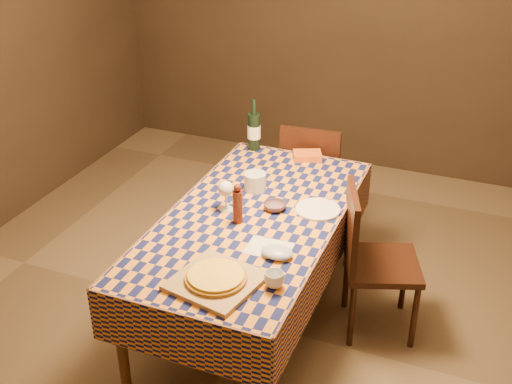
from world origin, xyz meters
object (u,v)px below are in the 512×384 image
pizza (216,277)px  wine_bottle (254,131)px  cutting_board (216,281)px  chair_right (369,254)px  white_plate (318,209)px  chair_far (312,176)px  bowl (275,206)px  dining_table (253,228)px

pizza → wine_bottle: size_ratio=1.10×
cutting_board → chair_right: chair_right is taller
white_plate → cutting_board: bearing=-106.1°
wine_bottle → chair_far: bearing=31.6°
cutting_board → chair_far: (-0.05, 1.73, -0.26)m
white_plate → chair_right: (0.31, 0.04, -0.25)m
pizza → bowl: size_ratio=3.01×
dining_table → white_plate: 0.39m
cutting_board → white_plate: cutting_board is taller
pizza → chair_far: bearing=91.8°
cutting_board → chair_far: chair_far is taller
pizza → wine_bottle: bearing=105.4°
chair_right → pizza: bearing=-122.0°
cutting_board → pizza: 0.03m
bowl → pizza: bearing=-90.9°
cutting_board → chair_far: size_ratio=0.41×
bowl → white_plate: size_ratio=0.51×
dining_table → pizza: (0.08, -0.65, 0.11)m
chair_right → white_plate: bearing=-172.5°
bowl → white_plate: 0.25m
cutting_board → chair_right: 1.08m
dining_table → chair_right: size_ratio=1.98×
bowl → chair_right: bearing=12.5°
bowl → wine_bottle: wine_bottle is taller
dining_table → chair_right: chair_right is taller
chair_right → dining_table: bearing=-159.4°
white_plate → dining_table: bearing=-148.5°
wine_bottle → bowl: bearing=-60.0°
dining_table → white_plate: size_ratio=7.15×
dining_table → chair_far: bearing=88.8°
wine_bottle → white_plate: size_ratio=1.38×
white_plate → chair_far: size_ratio=0.28×
chair_far → wine_bottle: bearing=-148.4°
dining_table → wine_bottle: bearing=111.6°
dining_table → bowl: 0.18m
bowl → chair_far: (-0.07, 0.96, -0.27)m
white_plate → chair_right: bearing=7.5°
bowl → wine_bottle: size_ratio=0.37×
pizza → white_plate: size_ratio=1.52×
white_plate → chair_far: chair_far is taller
dining_table → chair_far: chair_far is taller
pizza → bowl: 0.77m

